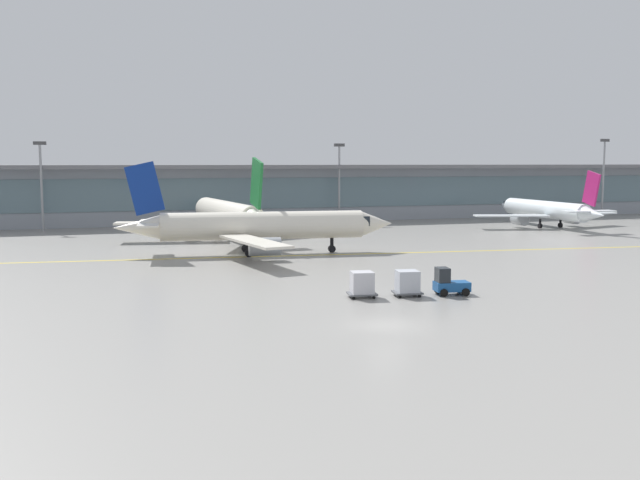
% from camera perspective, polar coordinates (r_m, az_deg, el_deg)
% --- Properties ---
extents(ground_plane, '(400.00, 400.00, 0.00)m').
position_cam_1_polar(ground_plane, '(43.96, 5.35, -6.88)').
color(ground_plane, gray).
extents(taxiway_centreline_stripe, '(109.45, 11.73, 0.01)m').
position_cam_1_polar(taxiway_centreline_stripe, '(75.52, -4.28, -1.33)').
color(taxiway_centreline_stripe, yellow).
rests_on(taxiway_centreline_stripe, ground_plane).
extents(terminal_concourse, '(204.53, 11.00, 9.60)m').
position_cam_1_polar(terminal_concourse, '(118.62, -9.18, 3.76)').
color(terminal_concourse, '#8C939E').
rests_on(terminal_concourse, ground_plane).
extents(gate_airplane_1, '(29.62, 32.01, 10.60)m').
position_cam_1_polar(gate_airplane_1, '(94.11, -7.46, 2.09)').
color(gate_airplane_1, silver).
rests_on(gate_airplane_1, ground_plane).
extents(gate_airplane_2, '(24.92, 26.72, 8.87)m').
position_cam_1_polar(gate_airplane_2, '(114.56, 17.81, 2.32)').
color(gate_airplane_2, white).
rests_on(gate_airplane_2, ground_plane).
extents(taxiing_regional_jet, '(30.62, 28.32, 10.14)m').
position_cam_1_polar(taxiing_regional_jet, '(77.07, -4.92, 1.09)').
color(taxiing_regional_jet, silver).
rests_on(taxiing_regional_jet, ground_plane).
extents(baggage_tug, '(2.77, 1.93, 2.10)m').
position_cam_1_polar(baggage_tug, '(54.31, 10.39, -3.46)').
color(baggage_tug, '#194C8C').
rests_on(baggage_tug, ground_plane).
extents(cargo_dolly_lead, '(2.31, 1.89, 1.94)m').
position_cam_1_polar(cargo_dolly_lead, '(53.31, 7.08, -3.41)').
color(cargo_dolly_lead, '#595B60').
rests_on(cargo_dolly_lead, ground_plane).
extents(cargo_dolly_trailing, '(2.31, 1.89, 1.94)m').
position_cam_1_polar(cargo_dolly_trailing, '(52.47, 3.42, -3.53)').
color(cargo_dolly_trailing, '#595B60').
rests_on(cargo_dolly_trailing, ground_plane).
extents(apron_light_mast_1, '(1.80, 0.36, 13.02)m').
position_cam_1_polar(apron_light_mast_1, '(110.62, -21.61, 4.40)').
color(apron_light_mast_1, gray).
rests_on(apron_light_mast_1, ground_plane).
extents(apron_light_mast_2, '(1.80, 0.36, 13.10)m').
position_cam_1_polar(apron_light_mast_2, '(117.26, 1.56, 4.94)').
color(apron_light_mast_2, gray).
rests_on(apron_light_mast_2, ground_plane).
extents(apron_light_mast_3, '(1.80, 0.36, 14.23)m').
position_cam_1_polar(apron_light_mast_3, '(138.64, 21.94, 4.94)').
color(apron_light_mast_3, gray).
rests_on(apron_light_mast_3, ground_plane).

